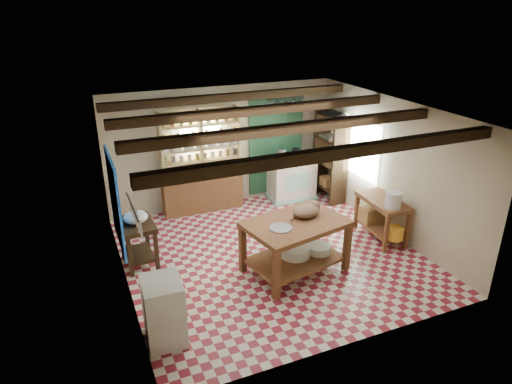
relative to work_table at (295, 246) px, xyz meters
name	(u,v)px	position (x,y,z in m)	size (l,w,h in m)	color
floor	(271,255)	(-0.15, 0.62, -0.47)	(5.00, 5.00, 0.02)	maroon
ceiling	(273,111)	(-0.15, 0.62, 2.14)	(5.00, 5.00, 0.02)	#48474C
wall_back	(223,147)	(-0.15, 3.12, 0.84)	(5.00, 0.04, 2.60)	beige
wall_front	(358,259)	(-0.15, -1.88, 0.84)	(5.00, 0.04, 2.60)	beige
wall_left	(119,213)	(-2.65, 0.62, 0.84)	(0.04, 5.00, 2.60)	beige
wall_right	(392,168)	(2.35, 0.62, 0.84)	(0.04, 5.00, 2.60)	beige
ceiling_beams	(273,119)	(-0.15, 0.62, 2.02)	(5.00, 3.80, 0.15)	#312011
blue_wall_patch	(115,202)	(-2.62, 1.52, 0.64)	(0.04, 1.40, 1.60)	blue
green_wall_patch	(276,143)	(1.10, 3.09, 0.79)	(1.30, 0.04, 2.30)	#1E4B2E
window_back	(200,132)	(-0.65, 3.10, 1.24)	(0.90, 0.02, 0.80)	beige
window_right	(361,148)	(2.33, 1.62, 0.94)	(0.02, 1.30, 1.20)	beige
utensil_rail	(133,215)	(-2.59, -0.58, 1.32)	(0.06, 0.90, 0.28)	black
pot_rack	(285,106)	(1.10, 2.67, 1.72)	(0.86, 0.12, 0.36)	black
shelving_unit	(201,162)	(-0.70, 2.93, 0.64)	(1.70, 0.34, 2.20)	tan
tall_rack	(330,157)	(2.13, 2.42, 0.54)	(0.40, 0.86, 2.00)	#312011
work_table	(295,246)	(0.00, 0.00, 0.00)	(1.61, 1.07, 0.91)	brown
stove	(291,178)	(1.34, 2.77, 0.03)	(1.00, 0.67, 0.98)	beige
prep_table	(139,243)	(-2.35, 1.23, -0.06)	(0.54, 0.78, 0.79)	#312011
white_cabinet	(164,311)	(-2.37, -0.83, 0.00)	(0.50, 0.60, 0.90)	silver
right_counter	(381,219)	(2.03, 0.37, -0.05)	(0.56, 1.12, 0.80)	brown
cat	(306,211)	(0.24, 0.10, 0.56)	(0.46, 0.35, 0.21)	#8A6950
steel_tray	(281,228)	(-0.33, -0.12, 0.47)	(0.36, 0.36, 0.02)	#A3A3AA
basin_large	(295,251)	(0.04, 0.06, -0.13)	(0.51, 0.51, 0.18)	silver
basin_small	(319,249)	(0.46, -0.01, -0.15)	(0.39, 0.39, 0.14)	silver
kettle_left	(282,154)	(1.09, 2.78, 0.64)	(0.20, 0.20, 0.22)	#A3A3AA
kettle_right	(296,152)	(1.44, 2.76, 0.62)	(0.16, 0.16, 0.20)	black
enamel_bowl	(136,217)	(-2.35, 1.23, 0.44)	(0.40, 0.40, 0.20)	silver
white_bucket	(393,200)	(1.95, 0.02, 0.49)	(0.29, 0.29, 0.29)	silver
wicker_basket	(372,214)	(2.04, 0.67, -0.09)	(0.44, 0.35, 0.31)	olive
yellow_tub	(395,233)	(2.00, -0.08, -0.13)	(0.31, 0.31, 0.22)	gold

